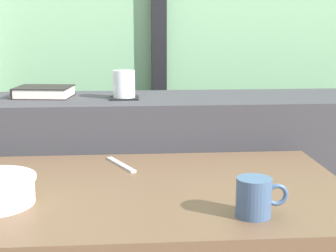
{
  "coord_description": "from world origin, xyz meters",
  "views": [
    {
      "loc": [
        -0.0,
        -1.25,
        1.11
      ],
      "look_at": [
        0.12,
        0.32,
        0.79
      ],
      "focal_mm": 54.21,
      "sensor_mm": 36.0,
      "label": 1
    }
  ],
  "objects_px": {
    "coaster_square": "(124,98)",
    "closed_book": "(44,92)",
    "juice_glass": "(124,85)",
    "breakfast_table": "(123,229)",
    "ceramic_mug": "(255,197)",
    "fork_utensil": "(121,164)"
  },
  "relations": [
    {
      "from": "coaster_square",
      "to": "ceramic_mug",
      "type": "distance_m",
      "value": 0.83
    },
    {
      "from": "ceramic_mug",
      "to": "coaster_square",
      "type": "bearing_deg",
      "value": 110.07
    },
    {
      "from": "breakfast_table",
      "to": "juice_glass",
      "type": "distance_m",
      "value": 0.63
    },
    {
      "from": "breakfast_table",
      "to": "juice_glass",
      "type": "height_order",
      "value": "juice_glass"
    },
    {
      "from": "breakfast_table",
      "to": "coaster_square",
      "type": "xyz_separation_m",
      "value": [
        0.0,
        0.56,
        0.26
      ]
    },
    {
      "from": "fork_utensil",
      "to": "coaster_square",
      "type": "bearing_deg",
      "value": 62.85
    },
    {
      "from": "breakfast_table",
      "to": "fork_utensil",
      "type": "height_order",
      "value": "fork_utensil"
    },
    {
      "from": "coaster_square",
      "to": "closed_book",
      "type": "xyz_separation_m",
      "value": [
        -0.29,
        0.06,
        0.02
      ]
    },
    {
      "from": "coaster_square",
      "to": "juice_glass",
      "type": "xyz_separation_m",
      "value": [
        0.0,
        0.0,
        0.05
      ]
    },
    {
      "from": "coaster_square",
      "to": "juice_glass",
      "type": "relative_size",
      "value": 1.05
    },
    {
      "from": "closed_book",
      "to": "ceramic_mug",
      "type": "xyz_separation_m",
      "value": [
        0.57,
        -0.83,
        -0.12
      ]
    },
    {
      "from": "breakfast_table",
      "to": "closed_book",
      "type": "height_order",
      "value": "closed_book"
    },
    {
      "from": "closed_book",
      "to": "fork_utensil",
      "type": "bearing_deg",
      "value": -56.12
    },
    {
      "from": "coaster_square",
      "to": "breakfast_table",
      "type": "bearing_deg",
      "value": -90.47
    },
    {
      "from": "coaster_square",
      "to": "closed_book",
      "type": "bearing_deg",
      "value": 167.85
    },
    {
      "from": "breakfast_table",
      "to": "fork_utensil",
      "type": "bearing_deg",
      "value": 91.42
    },
    {
      "from": "breakfast_table",
      "to": "juice_glass",
      "type": "xyz_separation_m",
      "value": [
        0.0,
        0.56,
        0.3
      ]
    },
    {
      "from": "juice_glass",
      "to": "fork_utensil",
      "type": "bearing_deg",
      "value": -91.55
    },
    {
      "from": "breakfast_table",
      "to": "closed_book",
      "type": "xyz_separation_m",
      "value": [
        -0.28,
        0.62,
        0.27
      ]
    },
    {
      "from": "juice_glass",
      "to": "fork_utensil",
      "type": "distance_m",
      "value": 0.4
    },
    {
      "from": "breakfast_table",
      "to": "coaster_square",
      "type": "relative_size",
      "value": 11.52
    },
    {
      "from": "fork_utensil",
      "to": "juice_glass",
      "type": "bearing_deg",
      "value": 62.85
    }
  ]
}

